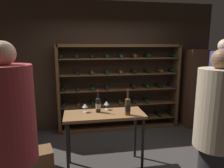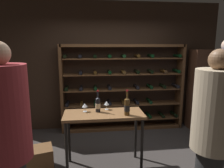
% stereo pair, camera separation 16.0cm
% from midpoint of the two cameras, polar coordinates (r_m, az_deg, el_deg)
% --- Properties ---
extents(ground_plane, '(9.54, 9.54, 0.00)m').
position_cam_midpoint_polar(ground_plane, '(3.50, 4.45, -22.51)').
color(ground_plane, '#383330').
extents(back_wall, '(5.05, 0.10, 2.88)m').
position_cam_midpoint_polar(back_wall, '(4.69, 0.49, 4.96)').
color(back_wall, '#332319').
rests_on(back_wall, ground).
extents(wine_rack, '(2.77, 0.32, 1.95)m').
position_cam_midpoint_polar(wine_rack, '(4.60, 3.97, -1.16)').
color(wine_rack, brown).
rests_on(wine_rack, ground).
extents(tasting_table, '(1.22, 0.51, 0.90)m').
position_cam_midpoint_polar(tasting_table, '(3.17, -0.86, -10.19)').
color(tasting_table, brown).
rests_on(tasting_table, ground).
extents(person_host_in_suit, '(0.41, 0.41, 2.02)m').
position_cam_midpoint_polar(person_host_in_suit, '(3.87, 29.96, -2.47)').
color(person_host_in_suit, '#252525').
rests_on(person_host_in_suit, ground).
extents(person_guest_khaki, '(0.46, 0.46, 1.96)m').
position_cam_midpoint_polar(person_guest_khaki, '(2.18, -25.79, -12.93)').
color(person_guest_khaki, '#2E2E2E').
rests_on(person_guest_khaki, ground).
extents(person_bystander_red_print, '(0.45, 0.44, 1.89)m').
position_cam_midpoint_polar(person_bystander_red_print, '(2.50, 28.23, -11.08)').
color(person_bystander_red_print, black).
rests_on(person_bystander_red_print, ground).
extents(wine_crate, '(0.55, 0.45, 0.37)m').
position_cam_midpoint_polar(wine_crate, '(3.49, -19.21, -19.64)').
color(wine_crate, brown).
rests_on(wine_crate, ground).
extents(display_cabinet, '(0.44, 0.36, 1.83)m').
position_cam_midpoint_polar(display_cabinet, '(5.10, 24.24, -1.50)').
color(display_cabinet, '#4C2D1E').
rests_on(display_cabinet, ground).
extents(wine_bottle_red_label, '(0.08, 0.08, 0.35)m').
position_cam_midpoint_polar(wine_bottle_red_label, '(3.15, -2.55, -5.74)').
color(wine_bottle_red_label, black).
rests_on(wine_bottle_red_label, tasting_table).
extents(wine_bottle_gold_foil, '(0.08, 0.08, 0.38)m').
position_cam_midpoint_polar(wine_bottle_gold_foil, '(3.02, 5.79, -6.28)').
color(wine_bottle_gold_foil, '#4C3314').
rests_on(wine_bottle_gold_foil, tasting_table).
extents(wine_glass_stemmed_center, '(0.09, 0.09, 0.14)m').
position_cam_midpoint_polar(wine_glass_stemmed_center, '(3.18, -6.24, -6.07)').
color(wine_glass_stemmed_center, silver).
rests_on(wine_glass_stemmed_center, tasting_table).
extents(wine_glass_stemmed_right, '(0.08, 0.08, 0.14)m').
position_cam_midpoint_polar(wine_glass_stemmed_right, '(3.27, -0.12, -5.49)').
color(wine_glass_stemmed_right, silver).
rests_on(wine_glass_stemmed_right, tasting_table).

